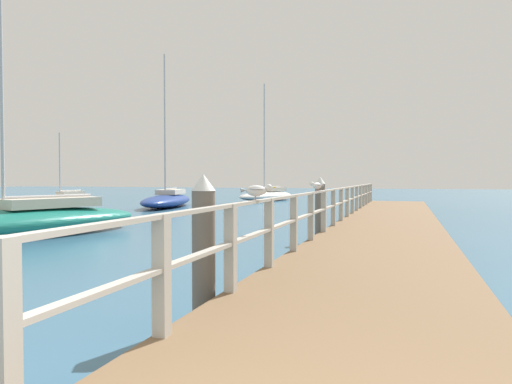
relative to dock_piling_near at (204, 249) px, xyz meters
The scene contains 10 objects.
pier_deck 9.45m from the dock_piling_near, 79.10° to the left, with size 2.96×26.50×0.45m, color brown.
pier_railing 9.26m from the dock_piling_near, 87.65° to the left, with size 0.12×25.02×1.02m.
dock_piling_near is the anchor object (origin of this frame).
dock_piling_far 7.73m from the dock_piling_near, 90.00° to the left, with size 0.29×0.29×1.82m.
seagull_foreground 1.17m from the dock_piling_near, 65.85° to the left, with size 0.44×0.26×0.21m.
seagull_background 5.30m from the dock_piling_near, 85.90° to the left, with size 0.26×0.44×0.21m.
boat_0 23.12m from the dock_piling_near, 120.48° to the left, with size 4.07×8.06×9.25m.
boat_2 10.44m from the dock_piling_near, 146.66° to the left, with size 4.77×8.53×11.15m.
boat_4 30.69m from the dock_piling_near, 105.55° to the left, with size 4.09×7.07×9.18m.
boat_5 31.99m from the dock_piling_near, 134.05° to the left, with size 2.94×5.48×5.18m.
Camera 1 is at (0.53, -0.96, 1.77)m, focal length 31.90 mm.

